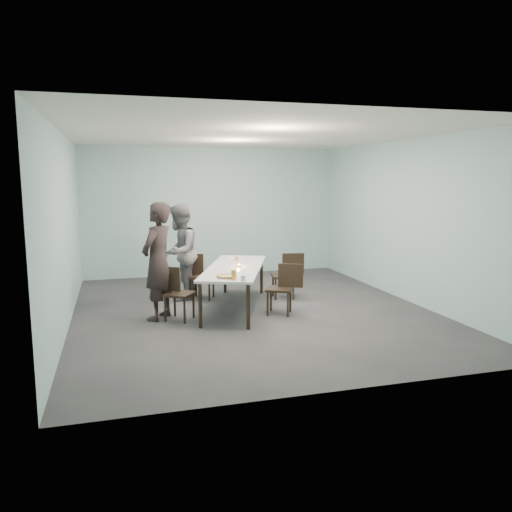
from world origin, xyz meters
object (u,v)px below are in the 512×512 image
object	(u,v)px
chair_far_left	(198,273)
amber_tumbler	(236,258)
chair_far_right	(287,272)
diner_near	(158,261)
tealight	(238,266)
table	(235,270)
beer_glass	(234,275)
diner_far	(180,252)
water_tumbler	(243,278)
side_plate	(235,272)
chair_near_right	(284,285)
chair_near_left	(175,289)
pizza	(227,276)

from	to	relation	value
chair_far_left	amber_tumbler	size ratio (longest dim) A/B	10.88
chair_far_right	diner_near	bearing A→B (deg)	27.32
chair_far_right	tealight	bearing A→B (deg)	35.44
chair_far_left	amber_tumbler	bearing A→B (deg)	3.53
table	chair_far_left	world-z (taller)	chair_far_left
beer_glass	diner_far	bearing A→B (deg)	104.92
amber_tumbler	water_tumbler	bearing A→B (deg)	-100.63
table	beer_glass	size ratio (longest dim) A/B	18.33
chair_far_left	diner_near	distance (m)	1.54
beer_glass	water_tumbler	world-z (taller)	beer_glass
side_plate	water_tumbler	size ratio (longest dim) A/B	2.00
table	diner_far	bearing A→B (deg)	130.74
diner_far	water_tumbler	world-z (taller)	diner_far
diner_near	diner_far	distance (m)	1.38
chair_near_right	water_tumbler	world-z (taller)	chair_near_right
chair_far_left	diner_far	bearing A→B (deg)	-169.83
water_tumbler	diner_far	bearing A→B (deg)	106.72
side_plate	amber_tumbler	distance (m)	1.15
water_tumbler	amber_tumbler	world-z (taller)	water_tumbler
chair_near_left	water_tumbler	xyz separation A→B (m)	(0.94, -0.83, 0.29)
pizza	water_tumbler	bearing A→B (deg)	-61.68
chair_near_right	amber_tumbler	xyz separation A→B (m)	(-0.52, 1.23, 0.29)
water_tumbler	tealight	xyz separation A→B (m)	(0.23, 1.21, -0.02)
chair_far_right	side_plate	world-z (taller)	chair_far_right
chair_near_right	amber_tumbler	distance (m)	1.37
diner_far	amber_tumbler	xyz separation A→B (m)	(1.02, -0.34, -0.12)
chair_near_left	chair_far_left	distance (m)	1.45
chair_far_left	beer_glass	bearing A→B (deg)	-59.68
diner_far	tealight	size ratio (longest dim) A/B	32.33
diner_far	diner_near	bearing A→B (deg)	3.97
chair_far_left	chair_near_right	xyz separation A→B (m)	(1.21, -1.49, 0.00)
diner_near	chair_near_left	bearing A→B (deg)	100.32
beer_glass	chair_far_left	bearing A→B (deg)	96.25
chair_near_left	amber_tumbler	bearing A→B (deg)	72.70
table	diner_near	world-z (taller)	diner_near
side_plate	table	bearing A→B (deg)	76.65
chair_near_right	beer_glass	distance (m)	1.16
chair_far_right	pizza	bearing A→B (deg)	52.82
pizza	side_plate	bearing A→B (deg)	61.78
chair_near_left	diner_far	bearing A→B (deg)	112.59
chair_near_right	diner_near	size ratio (longest dim) A/B	0.45
chair_far_left	water_tumbler	world-z (taller)	chair_far_left
table	chair_near_left	distance (m)	1.20
diner_far	pizza	bearing A→B (deg)	40.17
amber_tumbler	beer_glass	bearing A→B (deg)	-104.94
chair_near_left	chair_far_right	distance (m)	2.43
chair_near_right	beer_glass	size ratio (longest dim) A/B	5.80
water_tumbler	amber_tumbler	size ratio (longest dim) A/B	1.12
chair_far_right	diner_near	xyz separation A→B (m)	(-2.50, -0.79, 0.46)
diner_near	pizza	size ratio (longest dim) A/B	5.63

